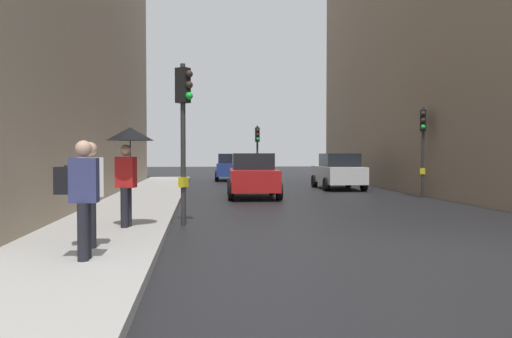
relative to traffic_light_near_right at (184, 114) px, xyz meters
name	(u,v)px	position (x,y,z in m)	size (l,w,h in m)	color
ground_plane	(430,248)	(4.58, -3.44, -2.69)	(120.00, 120.00, 0.00)	black
sidewalk_kerb	(130,211)	(-1.64, 2.56, -2.61)	(2.65, 40.00, 0.16)	#A8A5A0
traffic_light_near_right	(184,114)	(0.00, 0.00, 0.00)	(0.43, 0.39, 3.90)	#2D2D2D
traffic_light_mid_street	(423,135)	(9.17, 6.66, -0.22)	(0.34, 0.45, 3.58)	#2D2D2D
traffic_light_far_median	(257,144)	(3.77, 16.98, -0.34)	(0.25, 0.43, 3.40)	#2D2D2D
car_blue_van	(231,167)	(2.41, 20.62, -1.81)	(2.18, 4.28, 1.76)	navy
car_white_compact	(338,171)	(7.17, 11.69, -1.81)	(2.10, 4.24, 1.76)	silver
car_red_sedan	(253,175)	(2.50, 7.62, -1.81)	(2.17, 4.28, 1.76)	red
pedestrian_with_umbrella	(129,149)	(-1.13, -1.25, -0.85)	(1.00, 1.00, 2.14)	black
pedestrian_with_grey_backpack	(81,192)	(-1.37, -4.53, -1.53)	(0.60, 0.36, 1.77)	black
pedestrian_with_black_backpack	(87,188)	(-1.49, -3.53, -1.53)	(0.65, 0.44, 1.77)	black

